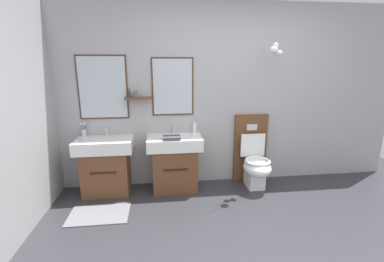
{
  "coord_description": "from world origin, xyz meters",
  "views": [
    {
      "loc": [
        -0.99,
        -1.84,
        1.71
      ],
      "look_at": [
        -0.59,
        1.44,
        0.87
      ],
      "focal_mm": 24.84,
      "sensor_mm": 36.0,
      "label": 1
    }
  ],
  "objects_px": {
    "toothbrush_cup": "(84,132)",
    "folded_hand_towel": "(172,138)",
    "soap_dispenser": "(194,128)",
    "vanity_sink_right": "(175,161)",
    "vanity_sink_left": "(106,164)",
    "toilet": "(253,160)"
  },
  "relations": [
    {
      "from": "toothbrush_cup",
      "to": "folded_hand_towel",
      "type": "distance_m",
      "value": 1.2
    },
    {
      "from": "soap_dispenser",
      "to": "vanity_sink_right",
      "type": "bearing_deg",
      "value": -150.81
    },
    {
      "from": "vanity_sink_right",
      "to": "toothbrush_cup",
      "type": "relative_size",
      "value": 3.83
    },
    {
      "from": "toothbrush_cup",
      "to": "folded_hand_towel",
      "type": "bearing_deg",
      "value": -13.98
    },
    {
      "from": "vanity_sink_left",
      "to": "toilet",
      "type": "relative_size",
      "value": 0.75
    },
    {
      "from": "vanity_sink_right",
      "to": "soap_dispenser",
      "type": "xyz_separation_m",
      "value": [
        0.3,
        0.17,
        0.42
      ]
    },
    {
      "from": "toothbrush_cup",
      "to": "folded_hand_towel",
      "type": "relative_size",
      "value": 0.9
    },
    {
      "from": "folded_hand_towel",
      "to": "toilet",
      "type": "bearing_deg",
      "value": 6.29
    },
    {
      "from": "soap_dispenser",
      "to": "folded_hand_towel",
      "type": "relative_size",
      "value": 0.78
    },
    {
      "from": "folded_hand_towel",
      "to": "vanity_sink_right",
      "type": "bearing_deg",
      "value": 73.38
    },
    {
      "from": "toilet",
      "to": "folded_hand_towel",
      "type": "xyz_separation_m",
      "value": [
        -1.16,
        -0.13,
        0.4
      ]
    },
    {
      "from": "vanity_sink_right",
      "to": "toothbrush_cup",
      "type": "bearing_deg",
      "value": 172.64
    },
    {
      "from": "vanity_sink_left",
      "to": "vanity_sink_right",
      "type": "bearing_deg",
      "value": 0.0
    },
    {
      "from": "vanity_sink_right",
      "to": "folded_hand_towel",
      "type": "distance_m",
      "value": 0.4
    },
    {
      "from": "toilet",
      "to": "vanity_sink_right",
      "type": "bearing_deg",
      "value": 179.71
    },
    {
      "from": "vanity_sink_right",
      "to": "folded_hand_towel",
      "type": "relative_size",
      "value": 3.43
    },
    {
      "from": "vanity_sink_right",
      "to": "toilet",
      "type": "relative_size",
      "value": 0.75
    },
    {
      "from": "vanity_sink_left",
      "to": "soap_dispenser",
      "type": "xyz_separation_m",
      "value": [
        1.21,
        0.17,
        0.42
      ]
    },
    {
      "from": "vanity_sink_left",
      "to": "vanity_sink_right",
      "type": "height_order",
      "value": "same"
    },
    {
      "from": "vanity_sink_right",
      "to": "toilet",
      "type": "bearing_deg",
      "value": -0.29
    },
    {
      "from": "vanity_sink_right",
      "to": "vanity_sink_left",
      "type": "bearing_deg",
      "value": 180.0
    },
    {
      "from": "vanity_sink_left",
      "to": "toothbrush_cup",
      "type": "height_order",
      "value": "toothbrush_cup"
    }
  ]
}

